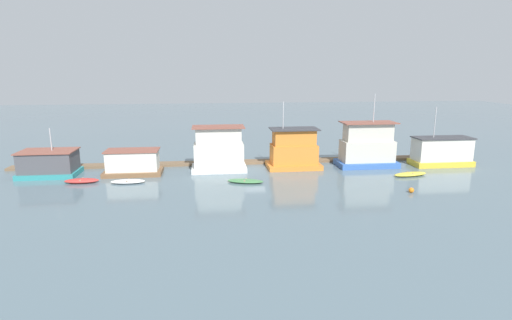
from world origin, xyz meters
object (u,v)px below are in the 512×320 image
dinghy_green (245,181)px  houseboat_blue (367,147)px  houseboat_yellow (442,152)px  dinghy_yellow (410,174)px  mooring_post_near_left (221,160)px  houseboat_brown (133,163)px  houseboat_teal (49,164)px  dinghy_white (128,181)px  buoy_orange (411,190)px  houseboat_orange (294,150)px  dinghy_red (82,181)px  houseboat_white (219,151)px

dinghy_green → houseboat_blue: bearing=20.1°
houseboat_yellow → dinghy_yellow: bearing=-144.5°
houseboat_blue → mooring_post_near_left: bearing=173.2°
houseboat_blue → mooring_post_near_left: (-18.19, 2.17, -1.69)m
mooring_post_near_left → houseboat_brown: bearing=-164.4°
houseboat_teal → houseboat_brown: size_ratio=0.95×
houseboat_brown → dinghy_yellow: houseboat_brown is taller
dinghy_white → buoy_orange: bearing=-13.5°
houseboat_orange → dinghy_green: size_ratio=1.96×
houseboat_brown → dinghy_red: (-4.86, -3.19, -1.11)m
dinghy_yellow → mooring_post_near_left: mooring_post_near_left is taller
houseboat_yellow → buoy_orange: size_ratio=14.30×
houseboat_white → dinghy_green: (2.65, -5.68, -2.26)m
houseboat_blue → houseboat_brown: bearing=-178.7°
houseboat_orange → houseboat_blue: 9.28m
houseboat_yellow → buoy_orange: (-9.44, -10.66, -1.48)m
houseboat_blue → dinghy_yellow: size_ratio=2.10×
dinghy_white → houseboat_yellow: bearing=5.8°
houseboat_blue → houseboat_white: bearing=-179.7°
dinghy_white → mooring_post_near_left: (10.09, 6.64, 0.56)m
houseboat_teal → houseboat_white: bearing=0.6°
dinghy_green → houseboat_orange: bearing=42.6°
houseboat_blue → dinghy_green: size_ratio=2.17×
dinghy_red → dinghy_yellow: bearing=-2.1°
dinghy_green → buoy_orange: buoy_orange is taller
houseboat_yellow → dinghy_white: 38.07m
dinghy_red → dinghy_green: 17.52m
houseboat_teal → houseboat_brown: (9.35, -0.36, -0.08)m
houseboat_white → buoy_orange: houseboat_white is taller
houseboat_orange → houseboat_yellow: 18.86m
houseboat_teal → dinghy_red: size_ratio=1.74×
dinghy_white → dinghy_green: bearing=-5.9°
houseboat_blue → dinghy_white: 28.72m
houseboat_white → dinghy_yellow: (21.61, -5.10, -2.23)m
houseboat_teal → dinghy_yellow: size_ratio=1.45×
dinghy_yellow → mooring_post_near_left: (-21.36, 7.36, 0.53)m
houseboat_white → dinghy_yellow: size_ratio=1.51×
houseboat_blue → dinghy_green: 16.96m
dinghy_green → mooring_post_near_left: size_ratio=2.82×
houseboat_teal → houseboat_brown: bearing=-2.2°
houseboat_yellow → mooring_post_near_left: 27.91m
dinghy_red → dinghy_green: size_ratio=0.86×
dinghy_green → dinghy_yellow: (18.95, 0.58, 0.03)m
houseboat_white → houseboat_yellow: houseboat_yellow is taller
houseboat_orange → buoy_orange: bearing=-50.7°
houseboat_brown → houseboat_orange: (19.07, 0.88, 0.83)m
dinghy_white → buoy_orange: size_ratio=6.99×
dinghy_red → mooring_post_near_left: bearing=21.8°
houseboat_yellow → dinghy_green: size_ratio=1.79×
mooring_post_near_left → buoy_orange: (18.31, -13.45, -0.47)m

